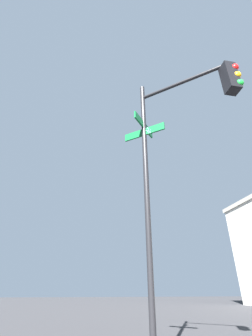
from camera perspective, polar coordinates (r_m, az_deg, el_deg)
traffic_signal_near at (r=5.62m, az=13.49°, el=8.53°), size 2.00×2.31×6.38m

